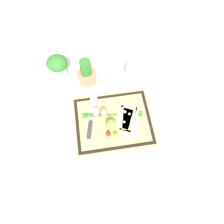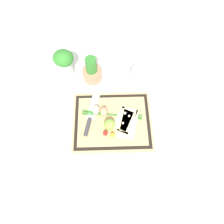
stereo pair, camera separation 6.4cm
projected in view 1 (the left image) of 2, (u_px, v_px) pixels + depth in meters
The scene contains 14 objects.
ground_plane at pixel (113, 122), 1.21m from camera, with size 6.00×6.00×0.00m, color white.
cutting_board at pixel (113, 121), 1.20m from camera, with size 0.44×0.36×0.02m.
pizza_slice_near at pixel (129, 120), 1.19m from camera, with size 0.14×0.20×0.02m.
pizza_slice_far at pixel (125, 118), 1.19m from camera, with size 0.15×0.18×0.02m.
knife at pixel (91, 122), 1.18m from camera, with size 0.09×0.28×0.02m.
egg_brown at pixel (104, 112), 1.19m from camera, with size 0.04×0.06×0.04m, color tan.
egg_pink at pixel (96, 112), 1.19m from camera, with size 0.04×0.06×0.04m, color beige.
lime at pixel (111, 125), 1.15m from camera, with size 0.06×0.06×0.06m, color #7FB742.
cherry_tomato_red at pixel (108, 134), 1.15m from camera, with size 0.03×0.03×0.03m, color red.
cherry_tomato_yellow at pixel (115, 135), 1.15m from camera, with size 0.02×0.02×0.02m, color gold.
scallion_bunch at pixel (112, 115), 1.20m from camera, with size 0.34×0.07×0.01m.
herb_pot at pixel (87, 74), 1.27m from camera, with size 0.11×0.11×0.18m.
sauce_jar at pixel (133, 72), 1.31m from camera, with size 0.09×0.09×0.09m.
herb_glass at pixel (58, 68), 1.22m from camera, with size 0.12×0.10×0.21m.
Camera 1 is at (-0.08, -0.47, 1.12)m, focal length 35.00 mm.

